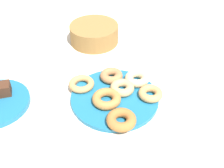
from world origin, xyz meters
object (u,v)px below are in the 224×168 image
donut_2 (122,88)px  donut_3 (121,120)px  donut_plate (115,98)px  donut_6 (137,79)px  donut_1 (107,99)px  donut_0 (111,76)px  basket (94,34)px  donut_4 (150,94)px  brownie_far (2,89)px  donut_5 (82,84)px

donut_2 → donut_3: (-0.05, -0.14, 0.00)m
donut_plate → donut_2: bearing=29.7°
donut_3 → donut_6: donut_3 is taller
donut_plate → donut_1: donut_1 is taller
donut_0 → donut_6: 0.09m
donut_plate → donut_2: size_ratio=3.59×
donut_6 → basket: (-0.07, 0.33, 0.01)m
donut_4 → donut_6: size_ratio=0.94×
donut_4 → brownie_far: 0.50m
donut_5 → basket: bearing=67.6°
donut_plate → brownie_far: bearing=161.3°
donut_1 → donut_2: same height
donut_2 → donut_5: (-0.13, 0.06, -0.00)m
donut_plate → donut_5: donut_5 is taller
donut_5 → donut_4: bearing=-29.7°
donut_plate → donut_6: donut_6 is taller
donut_2 → donut_4: size_ratio=1.02×
donut_0 → donut_3: size_ratio=0.89×
donut_1 → donut_2: bearing=28.9°
donut_5 → brownie_far: bearing=171.9°
donut_3 → donut_5: donut_3 is taller
donut_plate → donut_4: donut_4 is taller
donut_2 → basket: basket is taller
basket → donut_1: bearing=-98.8°
donut_4 → donut_5: bearing=150.3°
donut_plate → donut_1: (-0.03, -0.02, 0.02)m
donut_2 → brownie_far: (-0.39, 0.10, 0.01)m
donut_4 → basket: (-0.09, 0.42, 0.01)m
donut_4 → brownie_far: size_ratio=1.45×
donut_0 → donut_3: bearing=-99.3°
donut_0 → brownie_far: 0.37m
donut_6 → donut_5: bearing=170.4°
donut_plate → basket: (0.03, 0.38, 0.03)m
donut_plate → brownie_far: (-0.36, 0.12, 0.03)m
donut_1 → donut_5: size_ratio=1.07×
donut_0 → donut_5: (-0.11, -0.01, -0.00)m
donut_1 → donut_6: (0.13, 0.07, 0.00)m
donut_4 → donut_3: bearing=-147.4°
donut_3 → brownie_far: bearing=144.7°
donut_4 → donut_plate: bearing=162.6°
donut_plate → donut_0: donut_0 is taller
donut_5 → basket: (0.12, 0.30, 0.01)m
basket → brownie_far: bearing=-145.8°
donut_2 → donut_4: bearing=-33.8°
donut_3 → basket: size_ratio=0.44×
donut_3 → brownie_far: size_ratio=1.63×
donut_1 → donut_3: size_ratio=1.04×
donut_1 → basket: (0.06, 0.40, 0.01)m
donut_0 → donut_6: same height
donut_0 → brownie_far: size_ratio=1.45×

